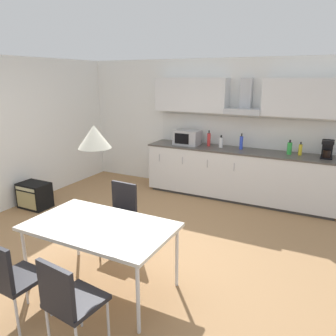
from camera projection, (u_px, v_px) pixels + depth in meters
name	position (u px, v px, depth m)	size (l,w,h in m)	color
ground_plane	(127.00, 249.00, 4.36)	(7.71, 8.42, 0.02)	#9E754C
wall_back	(206.00, 126.00, 6.46)	(6.17, 0.10, 2.54)	white
kitchen_counter	(238.00, 174.00, 6.02)	(3.47, 0.65, 0.93)	#333333
backsplash_tile	(245.00, 132.00, 6.08)	(3.45, 0.02, 0.55)	silver
upper_wall_cabinets	(245.00, 97.00, 5.77)	(3.45, 0.40, 0.62)	silver
microwave	(187.00, 137.00, 6.31)	(0.48, 0.35, 0.28)	#ADADB2
coffee_maker	(327.00, 149.00, 5.26)	(0.18, 0.19, 0.30)	black
bottle_red	(209.00, 139.00, 6.18)	(0.06, 0.06, 0.30)	red
bottle_white	(221.00, 142.00, 6.07)	(0.08, 0.08, 0.23)	white
bottle_blue	(241.00, 143.00, 5.91)	(0.06, 0.06, 0.29)	blue
bottle_green	(289.00, 148.00, 5.54)	(0.08, 0.08, 0.25)	green
bottle_yellow	(300.00, 150.00, 5.47)	(0.06, 0.06, 0.22)	yellow
dining_table	(100.00, 229.00, 3.38)	(1.52, 0.90, 0.73)	silver
chair_near_right	(68.00, 298.00, 2.56)	(0.44, 0.44, 0.87)	black
chair_far_left	(120.00, 209.00, 4.28)	(0.41, 0.41, 0.87)	black
chair_near_left	(9.00, 275.00, 2.86)	(0.42, 0.42, 0.87)	black
guitar_amp	(35.00, 195.00, 5.67)	(0.52, 0.37, 0.44)	black
pendant_lamp	(94.00, 137.00, 3.12)	(0.32, 0.32, 0.22)	silver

